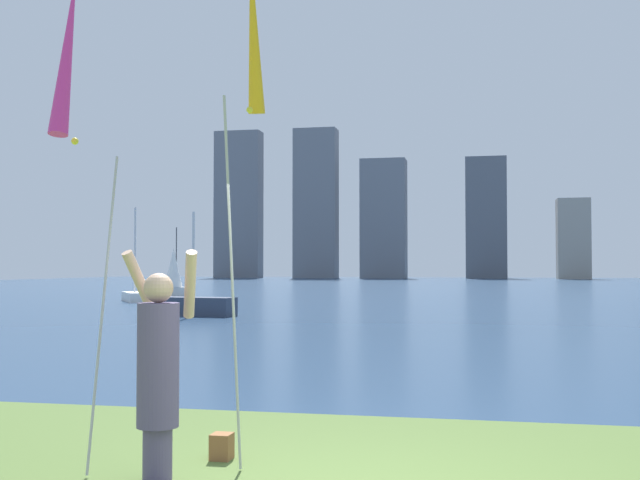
{
  "coord_description": "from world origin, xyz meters",
  "views": [
    {
      "loc": [
        1.09,
        -6.2,
        1.81
      ],
      "look_at": [
        -1.61,
        6.72,
        2.24
      ],
      "focal_mm": 44.51,
      "sensor_mm": 36.0,
      "label": 1
    }
  ],
  "objects_px": {
    "kite_flag_right": "(253,39)",
    "kite_flag_left": "(69,61)",
    "person": "(158,366)",
    "sailboat_4": "(193,306)",
    "bag": "(222,446)",
    "sailboat_8": "(135,296)",
    "sailboat_5": "(174,274)"
  },
  "relations": [
    {
      "from": "bag",
      "to": "sailboat_5",
      "type": "xyz_separation_m",
      "value": [
        -15.96,
        37.83,
        1.2
      ]
    },
    {
      "from": "kite_flag_right",
      "to": "sailboat_5",
      "type": "xyz_separation_m",
      "value": [
        -16.26,
        37.85,
        -2.61
      ]
    },
    {
      "from": "bag",
      "to": "sailboat_4",
      "type": "xyz_separation_m",
      "value": [
        -7.96,
        20.06,
        0.24
      ]
    },
    {
      "from": "person",
      "to": "kite_flag_left",
      "type": "height_order",
      "value": "kite_flag_left"
    },
    {
      "from": "sailboat_4",
      "to": "sailboat_5",
      "type": "bearing_deg",
      "value": 114.25
    },
    {
      "from": "person",
      "to": "sailboat_8",
      "type": "height_order",
      "value": "sailboat_8"
    },
    {
      "from": "person",
      "to": "sailboat_5",
      "type": "relative_size",
      "value": 0.47
    },
    {
      "from": "person",
      "to": "sailboat_4",
      "type": "xyz_separation_m",
      "value": [
        -7.65,
        20.82,
        -0.59
      ]
    },
    {
      "from": "sailboat_4",
      "to": "sailboat_5",
      "type": "distance_m",
      "value": 19.51
    },
    {
      "from": "kite_flag_left",
      "to": "sailboat_4",
      "type": "xyz_separation_m",
      "value": [
        -7.05,
        21.28,
        -3.13
      ]
    },
    {
      "from": "sailboat_4",
      "to": "bag",
      "type": "bearing_deg",
      "value": -68.36
    },
    {
      "from": "bag",
      "to": "kite_flag_left",
      "type": "bearing_deg",
      "value": -126.79
    },
    {
      "from": "kite_flag_left",
      "to": "sailboat_8",
      "type": "distance_m",
      "value": 34.78
    },
    {
      "from": "kite_flag_right",
      "to": "sailboat_4",
      "type": "height_order",
      "value": "kite_flag_right"
    },
    {
      "from": "bag",
      "to": "sailboat_8",
      "type": "distance_m",
      "value": 33.92
    },
    {
      "from": "sailboat_5",
      "to": "kite_flag_right",
      "type": "bearing_deg",
      "value": -66.76
    },
    {
      "from": "bag",
      "to": "sailboat_8",
      "type": "bearing_deg",
      "value": 116.35
    },
    {
      "from": "sailboat_5",
      "to": "sailboat_8",
      "type": "xyz_separation_m",
      "value": [
        0.91,
        -7.44,
        -1.02
      ]
    },
    {
      "from": "person",
      "to": "bag",
      "type": "relative_size",
      "value": 8.11
    },
    {
      "from": "kite_flag_left",
      "to": "sailboat_4",
      "type": "bearing_deg",
      "value": 108.32
    },
    {
      "from": "sailboat_4",
      "to": "sailboat_8",
      "type": "relative_size",
      "value": 0.79
    },
    {
      "from": "sailboat_5",
      "to": "sailboat_8",
      "type": "distance_m",
      "value": 7.56
    },
    {
      "from": "kite_flag_right",
      "to": "kite_flag_left",
      "type": "bearing_deg",
      "value": -135.26
    },
    {
      "from": "person",
      "to": "kite_flag_right",
      "type": "xyz_separation_m",
      "value": [
        0.6,
        0.74,
        2.98
      ]
    },
    {
      "from": "person",
      "to": "sailboat_8",
      "type": "relative_size",
      "value": 0.41
    },
    {
      "from": "person",
      "to": "kite_flag_right",
      "type": "height_order",
      "value": "kite_flag_right"
    },
    {
      "from": "kite_flag_right",
      "to": "bag",
      "type": "bearing_deg",
      "value": 175.69
    },
    {
      "from": "sailboat_4",
      "to": "sailboat_8",
      "type": "distance_m",
      "value": 12.53
    },
    {
      "from": "sailboat_8",
      "to": "person",
      "type": "bearing_deg",
      "value": -64.67
    },
    {
      "from": "sailboat_8",
      "to": "bag",
      "type": "bearing_deg",
      "value": -63.65
    },
    {
      "from": "kite_flag_left",
      "to": "kite_flag_right",
      "type": "height_order",
      "value": "kite_flag_right"
    },
    {
      "from": "bag",
      "to": "sailboat_5",
      "type": "distance_m",
      "value": 41.08
    }
  ]
}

